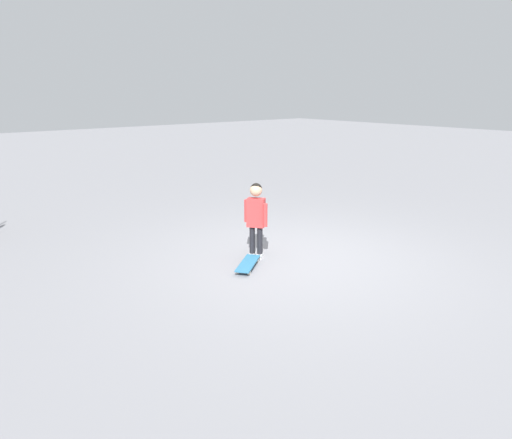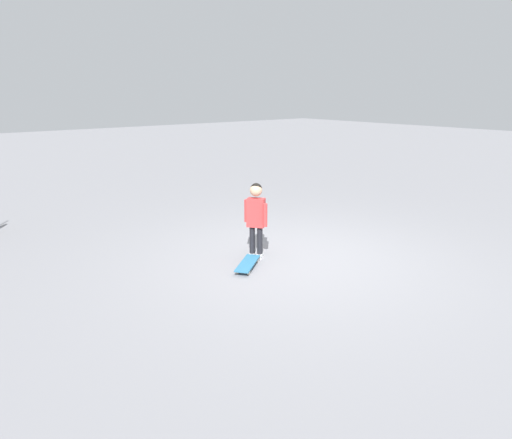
% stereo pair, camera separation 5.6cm
% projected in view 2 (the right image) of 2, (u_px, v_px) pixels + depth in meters
% --- Properties ---
extents(ground_plane, '(50.00, 50.00, 0.00)m').
position_uv_depth(ground_plane, '(301.00, 259.00, 6.24)').
color(ground_plane, gray).
extents(child_person, '(0.27, 0.40, 1.06)m').
position_uv_depth(child_person, '(256.00, 212.00, 6.14)').
color(child_person, black).
rests_on(child_person, ground).
extents(skateboard, '(0.62, 0.53, 0.07)m').
position_uv_depth(skateboard, '(248.00, 264.00, 5.91)').
color(skateboard, teal).
rests_on(skateboard, ground).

